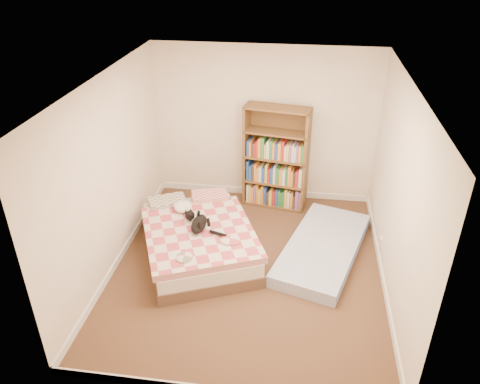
# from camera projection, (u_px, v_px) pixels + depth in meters

# --- Properties ---
(room) EXTENTS (3.51, 4.01, 2.51)m
(room) POSITION_uv_depth(u_px,v_px,m) (249.00, 189.00, 5.66)
(room) COLOR #492A1F
(room) RESTS_ON ground
(bed) EXTENTS (1.97, 2.28, 0.51)m
(bed) POSITION_uv_depth(u_px,v_px,m) (199.00, 238.00, 6.43)
(bed) COLOR brown
(bed) RESTS_ON room
(bookshelf) EXTENTS (1.05, 0.50, 1.66)m
(bookshelf) POSITION_uv_depth(u_px,v_px,m) (275.00, 171.00, 7.42)
(bookshelf) COLOR brown
(bookshelf) RESTS_ON room
(floor_mattress) EXTENTS (1.43, 2.15, 0.18)m
(floor_mattress) POSITION_uv_depth(u_px,v_px,m) (323.00, 248.00, 6.46)
(floor_mattress) COLOR #7E94D2
(floor_mattress) RESTS_ON room
(black_cat) EXTENTS (0.44, 0.72, 0.16)m
(black_cat) POSITION_uv_depth(u_px,v_px,m) (200.00, 222.00, 6.23)
(black_cat) COLOR black
(black_cat) RESTS_ON bed
(white_dog) EXTENTS (0.30, 0.32, 0.13)m
(white_dog) POSITION_uv_depth(u_px,v_px,m) (183.00, 207.00, 6.58)
(white_dog) COLOR white
(white_dog) RESTS_ON bed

